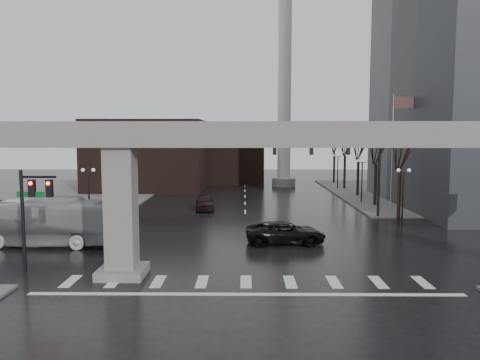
# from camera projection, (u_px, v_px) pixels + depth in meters

# --- Properties ---
(ground) EXTENTS (160.00, 160.00, 0.00)m
(ground) POSITION_uv_depth(u_px,v_px,m) (246.00, 276.00, 26.48)
(ground) COLOR black
(ground) RESTS_ON ground
(sidewalk_ne) EXTENTS (28.00, 36.00, 0.15)m
(sidewalk_ne) POSITION_uv_depth(u_px,v_px,m) (440.00, 194.00, 62.06)
(sidewalk_ne) COLOR slate
(sidewalk_ne) RESTS_ON ground
(sidewalk_nw) EXTENTS (28.00, 36.00, 0.15)m
(sidewalk_nw) POSITION_uv_depth(u_px,v_px,m) (51.00, 194.00, 62.53)
(sidewalk_nw) COLOR slate
(sidewalk_nw) RESTS_ON ground
(elevated_guideway) EXTENTS (48.00, 2.60, 8.70)m
(elevated_guideway) POSITION_uv_depth(u_px,v_px,m) (269.00, 155.00, 25.79)
(elevated_guideway) COLOR gray
(elevated_guideway) RESTS_ON ground
(building_far_left) EXTENTS (16.00, 14.00, 10.00)m
(building_far_left) POSITION_uv_depth(u_px,v_px,m) (149.00, 155.00, 67.91)
(building_far_left) COLOR black
(building_far_left) RESTS_ON ground
(building_far_mid) EXTENTS (10.00, 10.00, 8.00)m
(building_far_mid) POSITION_uv_depth(u_px,v_px,m) (233.00, 158.00, 77.85)
(building_far_mid) COLOR black
(building_far_mid) RESTS_ON ground
(smokestack) EXTENTS (3.60, 3.60, 30.00)m
(smokestack) POSITION_uv_depth(u_px,v_px,m) (284.00, 99.00, 70.89)
(smokestack) COLOR silver
(smokestack) RESTS_ON ground
(signal_mast_arm) EXTENTS (12.12, 0.43, 8.00)m
(signal_mast_arm) POSITION_uv_depth(u_px,v_px,m) (340.00, 157.00, 44.53)
(signal_mast_arm) COLOR black
(signal_mast_arm) RESTS_ON ground
(signal_left_pole) EXTENTS (2.30, 0.30, 6.00)m
(signal_left_pole) POSITION_uv_depth(u_px,v_px,m) (32.00, 204.00, 26.68)
(signal_left_pole) COLOR black
(signal_left_pole) RESTS_ON ground
(flagpole_assembly) EXTENTS (2.06, 0.12, 12.00)m
(flagpole_assembly) POSITION_uv_depth(u_px,v_px,m) (396.00, 139.00, 47.49)
(flagpole_assembly) COLOR silver
(flagpole_assembly) RESTS_ON ground
(lamp_right_0) EXTENTS (1.22, 0.32, 5.11)m
(lamp_right_0) POSITION_uv_depth(u_px,v_px,m) (403.00, 187.00, 39.94)
(lamp_right_0) COLOR black
(lamp_right_0) RESTS_ON ground
(lamp_right_1) EXTENTS (1.22, 0.32, 5.11)m
(lamp_right_1) POSITION_uv_depth(u_px,v_px,m) (362.00, 174.00, 53.88)
(lamp_right_1) COLOR black
(lamp_right_1) RESTS_ON ground
(lamp_right_2) EXTENTS (1.22, 0.32, 5.11)m
(lamp_right_2) POSITION_uv_depth(u_px,v_px,m) (338.00, 165.00, 67.81)
(lamp_right_2) COLOR black
(lamp_right_2) RESTS_ON ground
(lamp_left_0) EXTENTS (1.22, 0.32, 5.11)m
(lamp_left_0) POSITION_uv_depth(u_px,v_px,m) (89.00, 187.00, 40.19)
(lamp_left_0) COLOR black
(lamp_left_0) RESTS_ON ground
(lamp_left_1) EXTENTS (1.22, 0.32, 5.11)m
(lamp_left_1) POSITION_uv_depth(u_px,v_px,m) (129.00, 173.00, 54.12)
(lamp_left_1) COLOR black
(lamp_left_1) RESTS_ON ground
(lamp_left_2) EXTENTS (1.22, 0.32, 5.11)m
(lamp_left_2) POSITION_uv_depth(u_px,v_px,m) (152.00, 165.00, 68.05)
(lamp_left_2) COLOR black
(lamp_left_2) RESTS_ON ground
(tree_right_0) EXTENTS (1.09, 1.58, 7.50)m
(tree_right_0) POSITION_uv_depth(u_px,v_px,m) (399.00, 190.00, 44.00)
(tree_right_0) COLOR black
(tree_right_0) RESTS_ON ground
(tree_right_1) EXTENTS (1.09, 1.61, 7.67)m
(tree_right_1) POSITION_uv_depth(u_px,v_px,m) (376.00, 181.00, 51.95)
(tree_right_1) COLOR black
(tree_right_1) RESTS_ON ground
(tree_right_2) EXTENTS (1.10, 1.63, 7.85)m
(tree_right_2) POSITION_uv_depth(u_px,v_px,m) (358.00, 174.00, 59.91)
(tree_right_2) COLOR black
(tree_right_2) RESTS_ON ground
(tree_right_3) EXTENTS (1.11, 1.66, 8.02)m
(tree_right_3) POSITION_uv_depth(u_px,v_px,m) (345.00, 169.00, 67.86)
(tree_right_3) COLOR black
(tree_right_3) RESTS_ON ground
(tree_right_4) EXTENTS (1.12, 1.69, 8.19)m
(tree_right_4) POSITION_uv_depth(u_px,v_px,m) (334.00, 165.00, 75.82)
(tree_right_4) COLOR black
(tree_right_4) RESTS_ON ground
(pickup_truck) EXTENTS (5.92, 2.91, 1.62)m
(pickup_truck) POSITION_uv_depth(u_px,v_px,m) (286.00, 233.00, 34.32)
(pickup_truck) COLOR black
(pickup_truck) RESTS_ON ground
(city_bus) EXTENTS (12.52, 3.36, 3.46)m
(city_bus) POSITION_uv_depth(u_px,v_px,m) (39.00, 222.00, 33.71)
(city_bus) COLOR #A9A9AE
(city_bus) RESTS_ON ground
(far_car) EXTENTS (2.36, 4.90, 1.61)m
(far_car) POSITION_uv_depth(u_px,v_px,m) (205.00, 202.00, 49.69)
(far_car) COLOR black
(far_car) RESTS_ON ground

